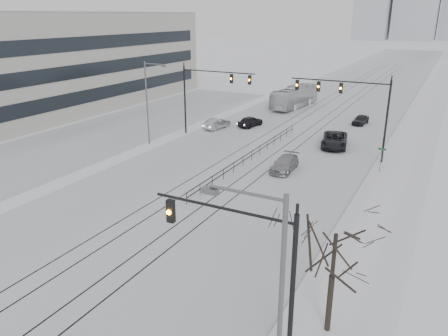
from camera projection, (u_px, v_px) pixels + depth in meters
road at (330, 107)px, 68.20m from camera, size 22.00×260.00×0.02m
sidewalk_east at (424, 115)px, 62.27m from camera, size 5.00×260.00×0.16m
curb at (406, 113)px, 63.35m from camera, size 0.10×260.00×0.12m
parking_strip at (126, 127)px, 56.08m from camera, size 14.00×60.00×0.03m
tram_rails at (286, 137)px, 51.49m from camera, size 5.30×180.00×0.01m
office_building at (22, 64)px, 61.61m from camera, size 20.20×62.20×14.11m
traffic_mast_near at (254, 263)px, 16.86m from camera, size 6.10×0.37×7.00m
traffic_mast_ne at (352, 101)px, 41.83m from camera, size 9.60×0.37×8.00m
traffic_mast_nw at (206, 89)px, 50.04m from camera, size 9.10×0.37×8.00m
street_light_east at (271, 307)px, 13.30m from camera, size 2.73×0.25×9.00m
street_light_west at (149, 98)px, 46.76m from camera, size 2.73×0.25×9.00m
bare_tree at (335, 245)px, 18.34m from camera, size 4.40×4.40×6.10m
median_fence at (252, 155)px, 42.97m from camera, size 0.06×24.00×1.00m
street_sign at (381, 157)px, 39.12m from camera, size 0.70×0.06×2.40m
sedan_sb_inner at (250, 121)px, 55.97m from camera, size 2.33×4.22×1.36m
sedan_sb_outer at (217, 124)px, 54.91m from camera, size 2.11×4.26×1.34m
sedan_nb_front at (334, 140)px, 47.34m from camera, size 3.63×6.02×1.56m
sedan_nb_right at (285, 164)px, 40.17m from camera, size 2.00×4.49×1.28m
sedan_nb_far at (361, 120)px, 57.12m from camera, size 1.85×3.76×1.24m
box_truck at (294, 97)px, 67.25m from camera, size 3.99×11.74×3.21m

